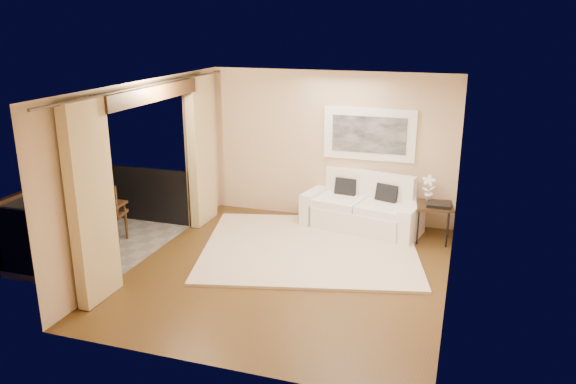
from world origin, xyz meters
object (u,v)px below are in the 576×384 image
at_px(ice_bucket, 101,196).
at_px(sofa, 363,210).
at_px(balcony_chair_far, 108,209).
at_px(bistro_table, 104,209).
at_px(balcony_chair_near, 59,228).
at_px(side_table, 435,208).
at_px(orchid, 429,188).

bearing_deg(ice_bucket, sofa, 24.80).
bearing_deg(balcony_chair_far, sofa, -163.91).
height_order(bistro_table, balcony_chair_near, balcony_chair_near).
bearing_deg(balcony_chair_near, side_table, 47.50).
distance_m(orchid, balcony_chair_far, 5.32).
bearing_deg(ice_bucket, orchid, 19.77).
bearing_deg(balcony_chair_near, orchid, 49.67).
relative_size(side_table, orchid, 1.47).
bearing_deg(sofa, ice_bucket, -143.20).
bearing_deg(side_table, ice_bucket, -162.46).
bearing_deg(side_table, balcony_chair_far, -161.26).
bearing_deg(bistro_table, orchid, 21.01).
distance_m(side_table, balcony_chair_near, 5.87).
height_order(balcony_chair_far, balcony_chair_near, balcony_chair_near).
bearing_deg(orchid, balcony_chair_far, -158.96).
bearing_deg(orchid, balcony_chair_near, -149.52).
bearing_deg(bistro_table, ice_bucket, 140.93).
bearing_deg(orchid, side_table, -53.60).
height_order(bistro_table, balcony_chair_far, balcony_chair_far).
height_order(sofa, orchid, orchid).
bearing_deg(ice_bucket, bistro_table, -39.07).
bearing_deg(side_table, sofa, 170.60).
bearing_deg(balcony_chair_far, balcony_chair_near, 75.42).
relative_size(side_table, balcony_chair_far, 0.65).
height_order(sofa, side_table, sofa).
bearing_deg(sofa, orchid, 10.81).
xyz_separation_m(sofa, side_table, (1.22, -0.20, 0.23)).
xyz_separation_m(side_table, balcony_chair_far, (-5.09, -1.73, 0.01)).
xyz_separation_m(balcony_chair_far, ice_bucket, (-0.16, 0.07, 0.18)).
bearing_deg(ice_bucket, balcony_chair_far, -22.59).
xyz_separation_m(side_table, bistro_table, (-5.14, -1.75, 0.01)).
bearing_deg(side_table, balcony_chair_near, -151.68).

